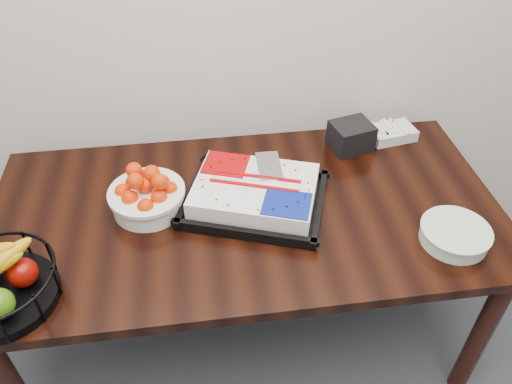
{
  "coord_description": "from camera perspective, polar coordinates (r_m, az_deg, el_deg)",
  "views": [
    {
      "loc": [
        -0.14,
        0.71,
        1.95
      ],
      "look_at": [
        0.04,
        1.99,
        0.83
      ],
      "focal_mm": 35.0,
      "sensor_mm": 36.0,
      "label": 1
    }
  ],
  "objects": [
    {
      "name": "fork_bag",
      "position": [
        2.16,
        15.23,
        6.59
      ],
      "size": [
        0.2,
        0.15,
        0.05
      ],
      "color": "silver",
      "rests_on": "table"
    },
    {
      "name": "napkin_box",
      "position": [
        2.05,
        10.81,
        6.29
      ],
      "size": [
        0.18,
        0.17,
        0.11
      ],
      "primitive_type": "cube",
      "rotation": [
        0.0,
        0.0,
        0.24
      ],
      "color": "black",
      "rests_on": "table"
    },
    {
      "name": "tangerine_bowl",
      "position": [
        1.76,
        -12.4,
        -0.08
      ],
      "size": [
        0.27,
        0.27,
        0.17
      ],
      "color": "white",
      "rests_on": "table"
    },
    {
      "name": "cake_tray",
      "position": [
        1.75,
        -0.13,
        -0.22
      ],
      "size": [
        0.57,
        0.51,
        0.1
      ],
      "color": "black",
      "rests_on": "table"
    },
    {
      "name": "plate_stack",
      "position": [
        1.75,
        21.75,
        -4.57
      ],
      "size": [
        0.23,
        0.23,
        0.06
      ],
      "color": "white",
      "rests_on": "table"
    },
    {
      "name": "table",
      "position": [
        1.82,
        -1.15,
        -3.84
      ],
      "size": [
        1.8,
        0.9,
        0.75
      ],
      "color": "black",
      "rests_on": "ground"
    }
  ]
}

